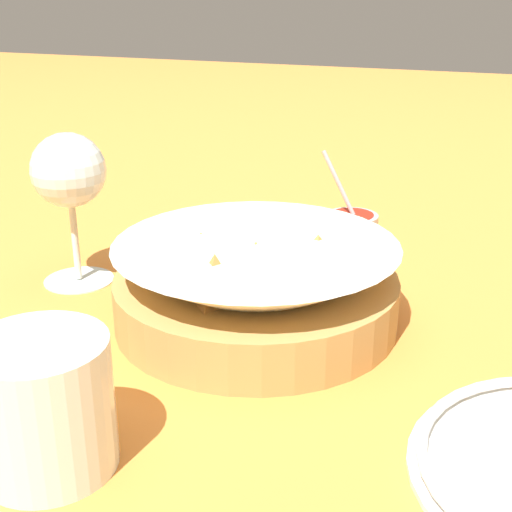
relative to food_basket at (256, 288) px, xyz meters
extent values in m
plane|color=orange|center=(-0.02, 0.03, -0.04)|extent=(4.00, 4.00, 0.00)
cylinder|color=#B2894C|center=(0.00, 0.00, -0.01)|extent=(0.26, 0.26, 0.05)
cone|color=#EDE5C6|center=(0.00, 0.00, 0.01)|extent=(0.26, 0.26, 0.07)
cylinder|color=#3D842D|center=(0.00, 0.00, -0.01)|extent=(0.20, 0.20, 0.01)
pyramid|color=#B77A38|center=(0.06, -0.01, 0.02)|extent=(0.07, 0.07, 0.05)
pyramid|color=#B77A38|center=(0.02, 0.05, 0.02)|extent=(0.06, 0.07, 0.06)
pyramid|color=#B77A38|center=(-0.05, 0.03, 0.02)|extent=(0.06, 0.08, 0.05)
pyramid|color=#B77A38|center=(-0.05, -0.03, 0.02)|extent=(0.08, 0.07, 0.05)
pyramid|color=#B77A38|center=(0.00, 0.00, 0.02)|extent=(0.05, 0.07, 0.05)
cylinder|color=#B7B7BC|center=(-0.04, -0.22, -0.01)|extent=(0.06, 0.06, 0.04)
cylinder|color=red|center=(-0.04, -0.22, -0.01)|extent=(0.05, 0.05, 0.03)
cylinder|color=#B7B7BC|center=(-0.03, -0.22, 0.03)|extent=(0.06, 0.01, 0.10)
cylinder|color=silver|center=(0.21, -0.02, -0.03)|extent=(0.07, 0.07, 0.00)
cylinder|color=silver|center=(0.21, -0.02, 0.01)|extent=(0.01, 0.01, 0.09)
sphere|color=silver|center=(0.21, -0.02, 0.09)|extent=(0.08, 0.08, 0.08)
sphere|color=beige|center=(0.21, -0.02, 0.08)|extent=(0.05, 0.05, 0.05)
cylinder|color=silver|center=(0.05, 0.24, 0.01)|extent=(0.09, 0.09, 0.09)
cylinder|color=orange|center=(0.05, 0.24, 0.00)|extent=(0.07, 0.07, 0.07)
camera|label=1|loc=(-0.21, 0.56, 0.27)|focal=50.00mm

